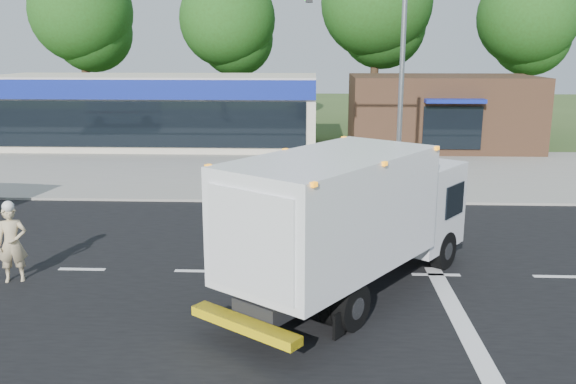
% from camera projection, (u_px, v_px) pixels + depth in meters
% --- Properties ---
extents(ground, '(120.00, 120.00, 0.00)m').
position_uv_depth(ground, '(316.00, 273.00, 15.36)').
color(ground, '#385123').
rests_on(ground, ground).
extents(road_asphalt, '(60.00, 14.00, 0.02)m').
position_uv_depth(road_asphalt, '(316.00, 273.00, 15.36)').
color(road_asphalt, black).
rests_on(road_asphalt, ground).
extents(sidewalk, '(60.00, 2.40, 0.12)m').
position_uv_depth(sidewalk, '(316.00, 194.00, 23.31)').
color(sidewalk, gray).
rests_on(sidewalk, ground).
extents(parking_apron, '(60.00, 9.00, 0.02)m').
position_uv_depth(parking_apron, '(315.00, 166.00, 28.96)').
color(parking_apron, gray).
rests_on(parking_apron, ground).
extents(lane_markings, '(55.20, 7.00, 0.01)m').
position_uv_depth(lane_markings, '(375.00, 295.00, 13.99)').
color(lane_markings, silver).
rests_on(lane_markings, road_asphalt).
extents(ems_box_truck, '(6.37, 7.54, 3.38)m').
position_uv_depth(ems_box_truck, '(352.00, 212.00, 13.68)').
color(ems_box_truck, black).
rests_on(ems_box_truck, ground).
extents(emergency_worker, '(0.80, 0.64, 2.02)m').
position_uv_depth(emergency_worker, '(12.00, 242.00, 14.64)').
color(emergency_worker, '#C8B185').
rests_on(emergency_worker, ground).
extents(retail_strip_mall, '(18.00, 6.20, 4.00)m').
position_uv_depth(retail_strip_mall, '(157.00, 111.00, 34.63)').
color(retail_strip_mall, beige).
rests_on(retail_strip_mall, ground).
extents(brown_storefront, '(10.00, 6.70, 4.00)m').
position_uv_depth(brown_storefront, '(441.00, 112.00, 34.02)').
color(brown_storefront, '#382316').
rests_on(brown_storefront, ground).
extents(traffic_signal_pole, '(3.51, 0.25, 8.00)m').
position_uv_depth(traffic_signal_pole, '(384.00, 65.00, 21.50)').
color(traffic_signal_pole, gray).
rests_on(traffic_signal_pole, ground).
extents(background_trees, '(36.77, 7.39, 12.10)m').
position_uv_depth(background_trees, '(304.00, 19.00, 41.03)').
color(background_trees, '#332114').
rests_on(background_trees, ground).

